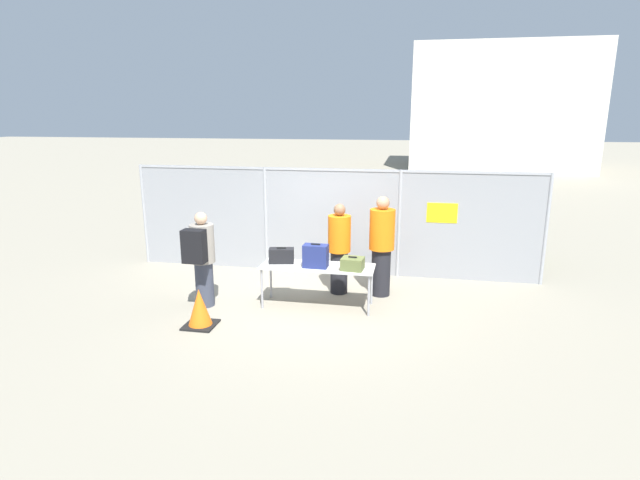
{
  "coord_description": "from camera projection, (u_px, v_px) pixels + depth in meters",
  "views": [
    {
      "loc": [
        1.67,
        -8.13,
        3.28
      ],
      "look_at": [
        0.03,
        0.56,
        1.05
      ],
      "focal_mm": 28.0,
      "sensor_mm": 36.0,
      "label": 1
    }
  ],
  "objects": [
    {
      "name": "inspection_table",
      "position": [
        317.0,
        269.0,
        8.63
      ],
      "size": [
        1.97,
        0.67,
        0.74
      ],
      "color": "#B2B2AD",
      "rests_on": "ground_plane"
    },
    {
      "name": "traveler_hooded",
      "position": [
        201.0,
        256.0,
        8.55
      ],
      "size": [
        0.42,
        0.64,
        1.68
      ],
      "rotation": [
        0.0,
        0.0,
        -0.25
      ],
      "color": "#383D4C",
      "rests_on": "ground_plane"
    },
    {
      "name": "suitcase_navy",
      "position": [
        316.0,
        256.0,
        8.5
      ],
      "size": [
        0.42,
        0.25,
        0.42
      ],
      "color": "navy",
      "rests_on": "inspection_table"
    },
    {
      "name": "security_worker_far",
      "position": [
        382.0,
        245.0,
        9.12
      ],
      "size": [
        0.46,
        0.46,
        1.86
      ],
      "rotation": [
        0.0,
        0.0,
        3.61
      ],
      "color": "black",
      "rests_on": "ground_plane"
    },
    {
      "name": "utility_trailer",
      "position": [
        452.0,
        238.0,
        11.77
      ],
      "size": [
        4.22,
        2.01,
        0.77
      ],
      "color": "#4C6B47",
      "rests_on": "ground_plane"
    },
    {
      "name": "suitcase_olive",
      "position": [
        353.0,
        264.0,
        8.39
      ],
      "size": [
        0.39,
        0.35,
        0.23
      ],
      "color": "#566033",
      "rests_on": "inspection_table"
    },
    {
      "name": "fence_section",
      "position": [
        332.0,
        219.0,
        10.41
      ],
      "size": [
        8.54,
        0.07,
        2.22
      ],
      "color": "#9EA0A5",
      "rests_on": "ground_plane"
    },
    {
      "name": "security_worker_near",
      "position": [
        339.0,
        248.0,
        9.25
      ],
      "size": [
        0.42,
        0.42,
        1.71
      ],
      "rotation": [
        0.0,
        0.0,
        3.48
      ],
      "color": "black",
      "rests_on": "ground_plane"
    },
    {
      "name": "ground_plane",
      "position": [
        313.0,
        305.0,
        8.85
      ],
      "size": [
        120.0,
        120.0,
        0.0
      ],
      "primitive_type": "plane",
      "color": "gray"
    },
    {
      "name": "suitcase_black",
      "position": [
        282.0,
        256.0,
        8.78
      ],
      "size": [
        0.47,
        0.31,
        0.28
      ],
      "color": "black",
      "rests_on": "inspection_table"
    },
    {
      "name": "traffic_cone",
      "position": [
        200.0,
        309.0,
        7.9
      ],
      "size": [
        0.49,
        0.49,
        0.62
      ],
      "color": "black",
      "rests_on": "ground_plane"
    },
    {
      "name": "distant_hangar",
      "position": [
        495.0,
        109.0,
        31.01
      ],
      "size": [
        10.26,
        8.15,
        7.21
      ],
      "color": "beige",
      "rests_on": "ground_plane"
    }
  ]
}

